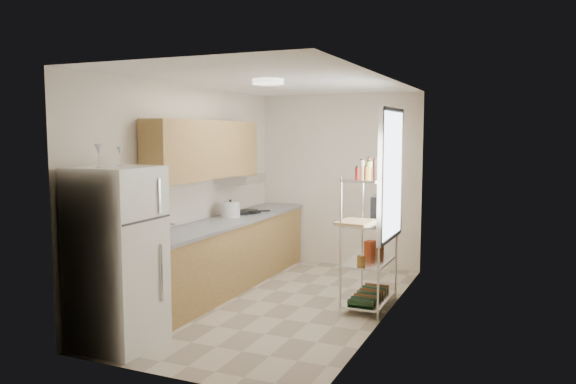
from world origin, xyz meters
name	(u,v)px	position (x,y,z in m)	size (l,w,h in m)	color
room	(280,195)	(0.00, 0.00, 1.30)	(2.52, 4.42, 2.62)	beige
counter_run	(230,253)	(-0.92, 0.44, 0.45)	(0.63, 3.51, 0.90)	#AD864A
upper_cabinets	(205,150)	(-1.05, 0.10, 1.81)	(0.33, 2.20, 0.72)	#AD864A
range_hood	(240,179)	(-1.00, 0.90, 1.39)	(0.50, 0.60, 0.12)	#B7BABC
window	(391,175)	(1.23, 0.35, 1.55)	(0.06, 1.00, 1.46)	white
bakers_rack	(370,213)	(1.00, 0.30, 1.11)	(0.45, 0.90, 1.73)	silver
ceiling_dome	(268,82)	(0.00, -0.30, 2.57)	(0.34, 0.34, 0.06)	white
refrigerator	(117,257)	(-0.87, -1.79, 0.85)	(0.70, 0.70, 1.71)	white
wine_glass_a	(99,156)	(-0.93, -1.92, 1.81)	(0.08, 0.08, 0.21)	silver
wine_glass_b	(120,156)	(-0.89, -1.68, 1.80)	(0.06, 0.06, 0.18)	silver
rice_cooker	(230,210)	(-0.98, 0.58, 1.00)	(0.25, 0.25, 0.20)	silver
frying_pan_large	(239,212)	(-1.01, 0.88, 0.92)	(0.27, 0.27, 0.05)	black
frying_pan_small	(250,211)	(-0.92, 1.02, 0.92)	(0.24, 0.24, 0.05)	black
cutting_board	(355,222)	(0.90, 0.07, 1.03)	(0.35, 0.45, 0.03)	tan
espresso_machine	(379,206)	(1.03, 0.63, 1.15)	(0.15, 0.23, 0.27)	black
storage_bag	(370,247)	(0.92, 0.62, 0.64)	(0.10, 0.14, 0.16)	#953112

